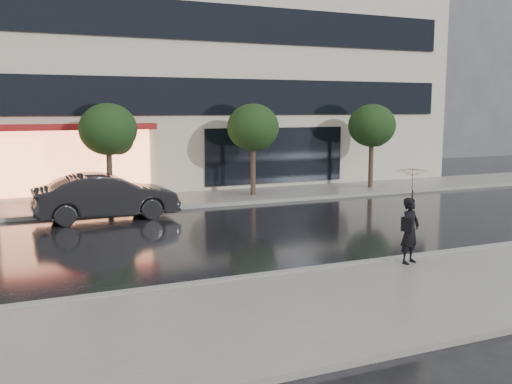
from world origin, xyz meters
TOP-DOWN VIEW (x-y plane):
  - ground at (0.00, 0.00)m, footprint 120.00×120.00m
  - sidewalk_near at (0.00, -3.25)m, footprint 60.00×4.50m
  - sidewalk_far at (0.00, 10.25)m, footprint 60.00×3.50m
  - curb_near at (0.00, -1.00)m, footprint 60.00×0.25m
  - curb_far at (0.00, 8.50)m, footprint 60.00×0.25m
  - office_building at (-0.00, 17.97)m, footprint 30.00×12.76m
  - bg_building_right at (26.00, 28.00)m, footprint 12.00×12.00m
  - tree_mid_west at (-2.94, 10.03)m, footprint 2.20×2.20m
  - tree_mid_east at (3.06, 10.03)m, footprint 2.20×2.20m
  - tree_far_east at (9.06, 10.03)m, footprint 2.20×2.20m
  - parked_car at (-3.53, 7.54)m, footprint 4.86×1.84m
  - pedestrian_with_umbrella at (2.16, -1.50)m, footprint 1.27×1.28m

SIDE VIEW (x-z plane):
  - ground at x=0.00m, z-range 0.00..0.00m
  - sidewalk_near at x=0.00m, z-range 0.00..0.12m
  - sidewalk_far at x=0.00m, z-range 0.00..0.12m
  - curb_near at x=0.00m, z-range 0.00..0.14m
  - curb_far at x=0.00m, z-range 0.00..0.14m
  - parked_car at x=-3.53m, z-range 0.00..1.58m
  - pedestrian_with_umbrella at x=2.16m, z-range 0.52..2.82m
  - tree_mid_west at x=-2.94m, z-range 0.93..4.92m
  - tree_mid_east at x=3.06m, z-range 0.93..4.92m
  - tree_far_east at x=9.06m, z-range 0.93..4.92m
  - bg_building_right at x=26.00m, z-range 0.00..16.00m
  - office_building at x=0.00m, z-range 0.00..18.00m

